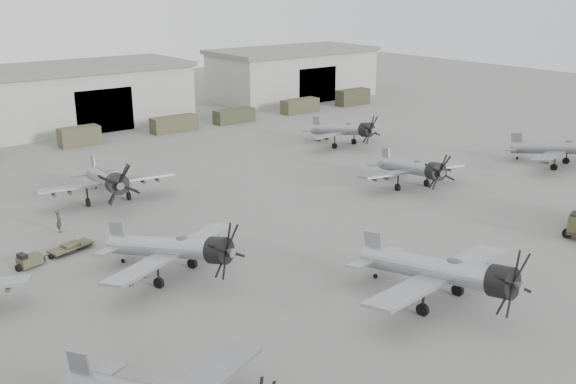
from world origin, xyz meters
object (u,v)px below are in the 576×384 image
Objects in this scene: aircraft_mid_1 at (176,249)px; aircraft_far_0 at (107,180)px; aircraft_near_1 at (445,272)px; tug_trailer at (46,255)px; ground_crew at (59,221)px; aircraft_far_1 at (346,130)px; aircraft_mid_2 at (414,168)px; aircraft_mid_3 at (563,148)px.

aircraft_far_0 reaches higher than aircraft_mid_1.
tug_trailer is at bearing 122.72° from aircraft_near_1.
aircraft_far_1 is at bearing -66.53° from ground_crew.
aircraft_near_1 is at bearing -138.82° from ground_crew.
aircraft_far_0 is 13.25m from tug_trailer.
aircraft_mid_2 is at bearing -94.30° from ground_crew.
aircraft_far_0 is (-45.01, 19.10, 0.12)m from aircraft_mid_3.
aircraft_near_1 is 28.66m from tug_trailer.
aircraft_mid_3 is 6.20× the size of ground_crew.
aircraft_near_1 is 17.99m from aircraft_mid_1.
ground_crew is at bearing -135.04° from aircraft_far_0.
aircraft_mid_3 is at bearing -25.18° from tug_trailer.
aircraft_near_1 is 6.70× the size of ground_crew.
aircraft_mid_3 is 1.03× the size of aircraft_far_1.
aircraft_far_0 is (-25.86, 14.34, 0.19)m from aircraft_mid_2.
aircraft_mid_2 is 18.30m from aircraft_far_1.
aircraft_mid_3 is (19.15, -4.76, 0.07)m from aircraft_mid_2.
aircraft_mid_2 is 29.57m from aircraft_far_0.
aircraft_mid_3 is at bearing -23.66° from aircraft_mid_1.
aircraft_far_1 is at bearing 109.93° from aircraft_mid_3.
aircraft_far_1 is 39.23m from ground_crew.
aircraft_mid_3 is 0.95× the size of aircraft_far_0.
aircraft_near_1 is 1.02× the size of aircraft_far_0.
aircraft_mid_1 is 6.15× the size of ground_crew.
aircraft_mid_1 reaches higher than ground_crew.
aircraft_mid_3 is 54.80m from tug_trailer.
aircraft_far_1 is (-12.62, 21.86, -0.05)m from aircraft_mid_3.
ground_crew is (-51.16, 14.63, -1.20)m from aircraft_mid_3.
aircraft_far_0 is (2.63, 18.15, 0.08)m from aircraft_mid_1.
aircraft_mid_1 reaches higher than tug_trailer.
tug_trailer is at bearing -167.09° from aircraft_far_1.
tug_trailer is (-41.32, -12.37, -1.67)m from aircraft_far_1.
aircraft_mid_1 is 14.18m from ground_crew.
aircraft_mid_1 is at bearing 123.78° from aircraft_near_1.
aircraft_near_1 is 2.15× the size of tug_trailer.
aircraft_mid_3 is (36.27, 12.98, -0.18)m from aircraft_near_1.
aircraft_mid_3 is (47.65, -0.95, -0.04)m from aircraft_mid_1.
ground_crew is at bearing 81.89° from aircraft_mid_1.
aircraft_far_0 is 32.51m from aircraft_far_1.
aircraft_near_1 reaches higher than aircraft_mid_3.
aircraft_near_1 is 24.65m from aircraft_mid_2.
aircraft_mid_2 is 6.00× the size of ground_crew.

